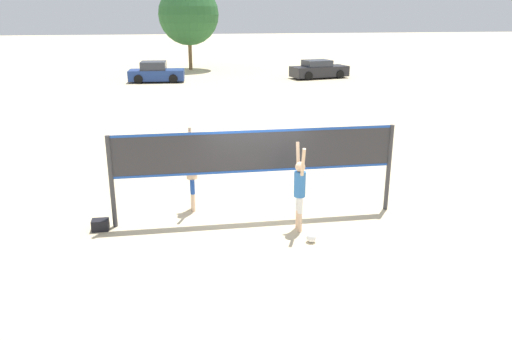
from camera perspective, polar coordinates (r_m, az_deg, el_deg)
ground_plane at (r=12.94m, az=0.00°, el=-5.36°), size 200.00×200.00×0.00m
volleyball_net at (r=12.39m, az=0.00°, el=1.50°), size 7.17×0.12×2.31m
player_spiker at (r=11.86m, az=5.02°, el=-1.80°), size 0.28×0.70×2.14m
player_blocker at (r=13.12m, az=-7.37°, el=0.20°), size 0.28×0.71×2.19m
volleyball at (r=11.65m, az=6.34°, el=-7.63°), size 0.23×0.23×0.23m
gear_bag at (r=12.75m, az=-17.36°, el=-5.95°), size 0.40×0.29×0.27m
parked_car_near at (r=39.77m, az=7.19°, el=11.34°), size 4.69×2.64×1.39m
parked_car_mid at (r=38.13m, az=-11.35°, el=10.89°), size 4.11×2.17×1.48m
tree_left_cluster at (r=45.29m, az=-7.70°, el=17.25°), size 5.18×5.18×7.27m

